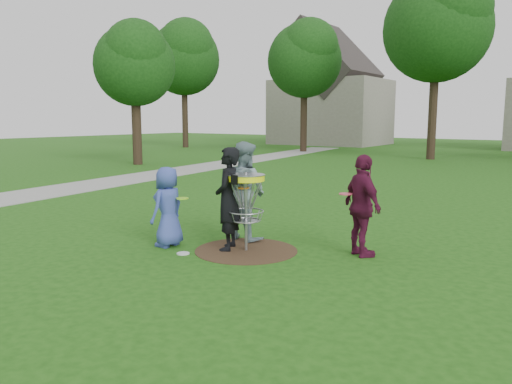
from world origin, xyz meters
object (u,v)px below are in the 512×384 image
Objects in this scene: player_black at (228,199)px; player_blue at (168,207)px; disc_golf_basket at (246,193)px; player_maroon at (362,206)px; player_grey at (244,191)px.

player_blue is at bearing -93.68° from player_black.
player_blue is at bearing -157.85° from disc_golf_basket.
player_maroon reaches higher than disc_golf_basket.
player_grey is 0.88m from disc_golf_basket.
player_grey is at bearing 169.87° from player_black.
disc_golf_basket is (-1.78, -0.84, 0.16)m from player_maroon.
player_black is at bearing 110.13° from player_blue.
player_maroon is 1.24× the size of disc_golf_basket.
player_blue is 1.04× the size of disc_golf_basket.
player_black is 1.05× the size of player_maroon.
player_maroon is (3.12, 1.38, 0.13)m from player_blue.
player_blue is 3.42m from player_maroon.
player_grey is (-0.23, 0.80, 0.03)m from player_black.
player_maroon reaches higher than player_blue.
player_maroon is 1.98m from disc_golf_basket.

